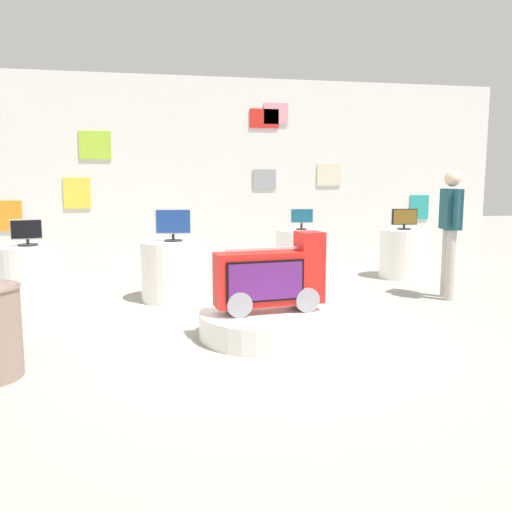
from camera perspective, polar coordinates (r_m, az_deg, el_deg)
The scene contains 13 objects.
ground_plane at distance 5.60m, azimuth 0.95°, elevation -8.37°, with size 30.00×30.00×0.00m, color #9E998E.
back_wall_display at distance 9.83m, azimuth -5.01°, elevation 8.64°, with size 11.02×0.13×3.34m.
main_display_pedestal at distance 5.55m, azimuth 1.41°, elevation -7.14°, with size 1.43×1.43×0.26m, color white.
novelty_firetruck_tv at distance 5.45m, azimuth 1.64°, elevation -2.54°, with size 1.13×0.43×0.80m.
display_pedestal_left_rear at distance 9.04m, azimuth 15.20°, elevation 0.26°, with size 0.76×0.76×0.78m, color white.
tv_on_left_rear at distance 8.98m, azimuth 15.35°, elevation 3.80°, with size 0.41×0.22×0.33m.
display_pedestal_center_rear at distance 7.23m, azimuth -22.68°, elevation -2.05°, with size 0.77×0.77×0.78m, color white.
tv_on_center_rear at distance 7.15m, azimuth -22.93°, elevation 2.28°, with size 0.38×0.24×0.32m.
display_pedestal_right_rear at distance 7.21m, azimuth -8.63°, elevation -1.52°, with size 0.85×0.85×0.78m, color white.
tv_on_right_rear at distance 7.13m, azimuth -8.72°, elevation 3.34°, with size 0.47×0.24×0.42m.
display_pedestal_far_right at distance 8.72m, azimuth 4.77°, elevation 0.23°, with size 0.80×0.80×0.78m, color white.
tv_on_far_right at distance 8.65m, azimuth 4.82°, elevation 4.04°, with size 0.37×0.17×0.34m.
shopper_browsing_near_truck at distance 7.56m, azimuth 19.75°, elevation 3.15°, with size 0.29×0.54×1.69m.
Camera 1 is at (-1.20, -5.23, 1.60)m, focal length 38.03 mm.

